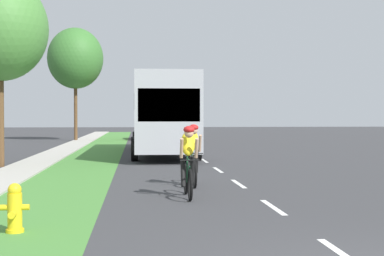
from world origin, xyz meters
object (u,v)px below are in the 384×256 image
Objects in this scene: cyclist_lead at (188,161)px; street_tree_far at (75,59)px; cyclist_trailing at (193,154)px; street_tree_near at (0,29)px; bus_silver at (162,112)px; suv_red at (151,127)px; fire_hydrant_yellow at (15,209)px.

street_tree_far reaches higher than cyclist_lead.
cyclist_trailing is 9.42m from street_tree_near.
cyclist_trailing is 11.72m from bus_silver.
street_tree_near reaches higher than cyclist_trailing.
cyclist_lead is 0.15× the size of bus_silver.
bus_silver is at bearing -68.75° from street_tree_far.
cyclist_lead is 0.26× the size of street_tree_near.
cyclist_lead is at bearing -90.16° from bus_silver.
cyclist_lead is 0.37× the size of suv_red.
bus_silver is at bearing -89.45° from suv_red.
suv_red is 7.44m from street_tree_far.
fire_hydrant_yellow is 0.44× the size of cyclist_lead.
bus_silver reaches higher than fire_hydrant_yellow.
fire_hydrant_yellow is 33.01m from suv_red.
bus_silver is (0.04, 13.69, 1.17)m from cyclist_lead.
cyclist_lead is at bearing -53.37° from street_tree_near.
fire_hydrant_yellow is 6.32m from cyclist_trailing.
cyclist_lead reaches higher than fire_hydrant_yellow.
bus_silver reaches higher than cyclist_trailing.
cyclist_lead is 13.74m from bus_silver.
cyclist_trailing is at bearing 58.57° from fire_hydrant_yellow.
fire_hydrant_yellow is 17.38m from bus_silver.
cyclist_trailing is 0.15× the size of bus_silver.
street_tree_near reaches higher than fire_hydrant_yellow.
bus_silver reaches higher than suv_red.
street_tree_far reaches higher than fire_hydrant_yellow.
cyclist_lead is at bearing 48.29° from fire_hydrant_yellow.
street_tree_far is (-5.35, -1.70, 4.88)m from suv_red.
street_tree_far is (-2.48, 31.18, 5.46)m from fire_hydrant_yellow.
cyclist_trailing is 26.91m from street_tree_far.
suv_red is at bearing 75.09° from street_tree_near.
street_tree_near is (-5.88, 7.90, 4.01)m from cyclist_lead.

